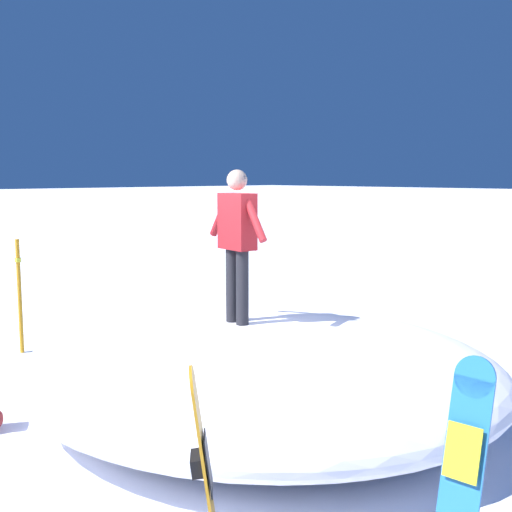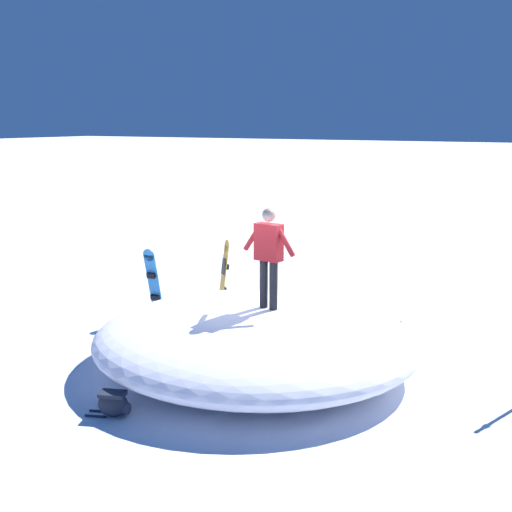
% 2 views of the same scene
% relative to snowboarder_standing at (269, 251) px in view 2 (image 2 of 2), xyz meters
% --- Properties ---
extents(ground, '(240.00, 240.00, 0.00)m').
position_rel_snowboarder_standing_xyz_m(ground, '(0.64, 0.00, -2.03)').
color(ground, white).
extents(snow_mound, '(6.77, 6.45, 1.04)m').
position_rel_snowboarder_standing_xyz_m(snow_mound, '(0.16, 0.17, -1.51)').
color(snow_mound, white).
rests_on(snow_mound, ground).
extents(snowboarder_standing, '(1.04, 0.28, 1.71)m').
position_rel_snowboarder_standing_xyz_m(snowboarder_standing, '(0.00, 0.00, 0.00)').
color(snowboarder_standing, black).
rests_on(snowboarder_standing, snow_mound).
extents(snowboard_primary_upright, '(0.35, 0.34, 1.59)m').
position_rel_snowboarder_standing_xyz_m(snowboard_primary_upright, '(2.40, -2.41, -1.21)').
color(snowboard_primary_upright, orange).
rests_on(snowboard_primary_upright, ground).
extents(snowboard_secondary_upright, '(0.30, 0.38, 1.55)m').
position_rel_snowboarder_standing_xyz_m(snowboard_secondary_upright, '(3.36, -1.11, -1.23)').
color(snowboard_secondary_upright, '#2672BF').
rests_on(snowboard_secondary_upright, ground).
extents(backpack_near, '(0.69, 0.44, 0.37)m').
position_rel_snowboarder_standing_xyz_m(backpack_near, '(1.05, 2.71, -1.84)').
color(backpack_near, '#1E2333').
rests_on(backpack_near, ground).
extents(backpack_far, '(0.49, 0.61, 0.36)m').
position_rel_snowboarder_standing_xyz_m(backpack_far, '(-1.42, -2.34, -1.84)').
color(backpack_far, maroon).
rests_on(backpack_far, ground).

